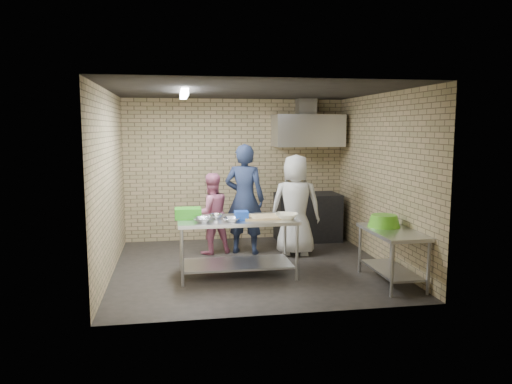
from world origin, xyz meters
The scene contains 26 objects.
floor centered at (0.00, 0.00, 0.00)m, with size 4.20×4.20×0.00m, color black.
ceiling centered at (0.00, 0.00, 2.70)m, with size 4.20×4.20×0.00m, color black.
back_wall centered at (0.00, 2.00, 1.35)m, with size 4.20×0.06×2.70m, color tan.
front_wall centered at (0.00, -2.00, 1.35)m, with size 4.20×0.06×2.70m, color tan.
left_wall centered at (-2.10, 0.00, 1.35)m, with size 0.06×4.00×2.70m, color tan.
right_wall centered at (2.10, 0.00, 1.35)m, with size 0.06×4.00×2.70m, color tan.
prep_table centered at (-0.28, -0.41, 0.43)m, with size 1.70×0.85×0.85m, color silver.
side_counter centered at (1.80, -1.10, 0.38)m, with size 0.60×1.20×0.75m, color silver.
stove centered at (1.35, 1.65, 0.45)m, with size 1.20×0.70×0.90m, color black.
range_hood centered at (1.35, 1.70, 2.10)m, with size 1.30×0.60×0.60m, color silver.
hood_duct centered at (1.35, 1.85, 2.55)m, with size 0.35×0.30×0.30m, color #A5A8AD.
wall_shelf centered at (1.65, 1.89, 1.92)m, with size 0.80×0.20×0.04m, color #3F2B19.
fluorescent_fixture centered at (-1.00, 0.00, 2.64)m, with size 0.10×1.25×0.08m, color white.
green_crate centered at (-0.98, -0.29, 0.93)m, with size 0.38×0.28×0.15m, color #2C9A1C.
blue_tub centered at (-0.23, -0.51, 0.91)m, with size 0.19×0.19×0.12m, color #1843B4.
cutting_board centered at (0.07, -0.43, 0.87)m, with size 0.52×0.40×0.03m, color tan.
mixing_bowl_a centered at (-0.78, -0.61, 0.88)m, with size 0.27×0.27×0.07m, color #B6B9BD.
mixing_bowl_b centered at (-0.58, -0.36, 0.88)m, with size 0.20×0.20×0.06m, color silver.
mixing_bowl_c centered at (-0.38, -0.63, 0.88)m, with size 0.25×0.25×0.06m, color #BBBCC3.
ceramic_bowl centered at (0.42, -0.56, 0.89)m, with size 0.33×0.33×0.08m, color beige.
green_basin centered at (1.78, -0.85, 0.83)m, with size 0.46×0.46×0.17m, color #59C626, non-canonical shape.
bottle_red centered at (1.40, 1.89, 2.03)m, with size 0.07×0.07×0.18m, color #B22619.
bottle_green centered at (1.80, 1.89, 2.02)m, with size 0.06×0.06×0.15m, color green.
man_navy centered at (0.01, 0.87, 0.94)m, with size 0.69×0.45×1.89m, color #151B36.
woman_pink centered at (-0.56, 0.94, 0.70)m, with size 0.68×0.53×1.39m, color #C96A8D.
woman_white centered at (0.85, 0.61, 0.86)m, with size 0.84×0.54×1.71m, color silver.
Camera 1 is at (-1.17, -7.32, 2.15)m, focal length 34.33 mm.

